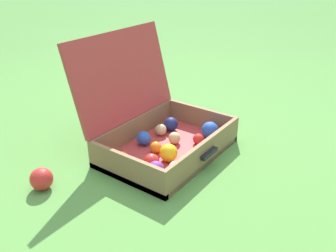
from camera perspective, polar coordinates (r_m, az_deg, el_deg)
name	(u,v)px	position (r m, az deg, el deg)	size (l,w,h in m)	color
ground_plane	(182,156)	(1.65, 2.19, -4.64)	(16.00, 16.00, 0.00)	#569342
open_suitcase	(157,128)	(1.64, -1.76, -0.26)	(0.58, 0.53, 0.52)	#B23838
stray_ball_on_grass	(42,179)	(1.49, -19.14, -7.81)	(0.09, 0.09, 0.09)	red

